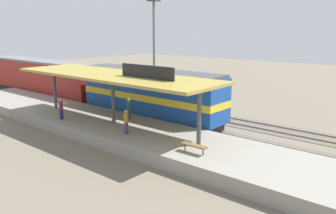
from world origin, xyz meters
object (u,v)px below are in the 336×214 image
at_px(platform_bench, 194,146).
at_px(locomotive, 150,95).
at_px(passenger_carriage_single, 41,77).
at_px(person_boarding, 126,121).
at_px(freight_car, 118,83).
at_px(person_walking, 129,107).
at_px(light_mast, 154,25).
at_px(person_waiting, 61,108).

distance_m(platform_bench, locomotive, 10.93).
bearing_deg(platform_bench, passenger_carriage_single, 77.50).
bearing_deg(platform_bench, person_boarding, 89.92).
xyz_separation_m(locomotive, passenger_carriage_single, (0.00, 18.00, -0.10)).
bearing_deg(locomotive, freight_car, 63.94).
bearing_deg(person_boarding, person_walking, 44.15).
height_order(platform_bench, locomotive, locomotive).
bearing_deg(person_boarding, light_mast, 35.73).
distance_m(freight_car, person_boarding, 16.55).
relative_size(locomotive, person_boarding, 8.44).
bearing_deg(person_walking, platform_bench, -109.24).
distance_m(platform_bench, person_walking, 9.22).
bearing_deg(person_walking, passenger_carriage_single, 80.83).
bearing_deg(locomotive, person_walking, -172.75).
bearing_deg(light_mast, platform_bench, -131.35).
height_order(freight_car, person_waiting, freight_car).
distance_m(freight_car, person_waiting, 12.59).
height_order(platform_bench, person_boarding, person_boarding).
xyz_separation_m(light_mast, person_waiting, (-14.38, -2.97, -6.54)).
relative_size(platform_bench, person_waiting, 0.99).
distance_m(light_mast, person_boarding, 18.21).
bearing_deg(light_mast, person_walking, -147.03).
height_order(locomotive, person_walking, locomotive).
bearing_deg(person_waiting, locomotive, -28.91).
xyz_separation_m(platform_bench, person_walking, (3.03, 8.69, 0.51)).
height_order(passenger_carriage_single, person_boarding, passenger_carriage_single).
height_order(locomotive, freight_car, locomotive).
bearing_deg(person_walking, person_waiting, 132.04).
distance_m(locomotive, person_boarding, 6.87).
xyz_separation_m(person_waiting, person_walking, (3.62, -4.01, 0.00)).
height_order(locomotive, person_waiting, locomotive).
xyz_separation_m(passenger_carriage_single, person_walking, (-2.97, -18.38, -0.46)).
bearing_deg(person_boarding, locomotive, 28.95).
distance_m(passenger_carriage_single, freight_car, 9.75).
relative_size(locomotive, person_waiting, 8.44).
xyz_separation_m(platform_bench, passenger_carriage_single, (6.00, 27.07, 0.97)).
relative_size(passenger_carriage_single, person_walking, 11.70).
height_order(passenger_carriage_single, person_waiting, passenger_carriage_single).
bearing_deg(light_mast, person_waiting, -168.33).
distance_m(light_mast, person_walking, 14.40).
bearing_deg(freight_car, light_mast, -41.18).
distance_m(person_waiting, person_walking, 5.40).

